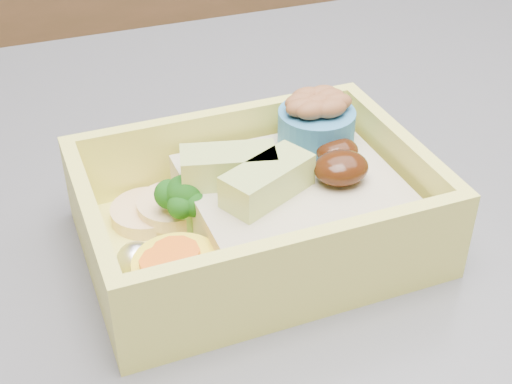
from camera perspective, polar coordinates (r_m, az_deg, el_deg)
name	(u,v)px	position (r m, az deg, el deg)	size (l,w,h in m)	color
bento_box	(265,205)	(0.42, 0.70, -1.05)	(0.20, 0.14, 0.07)	#F4EE65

